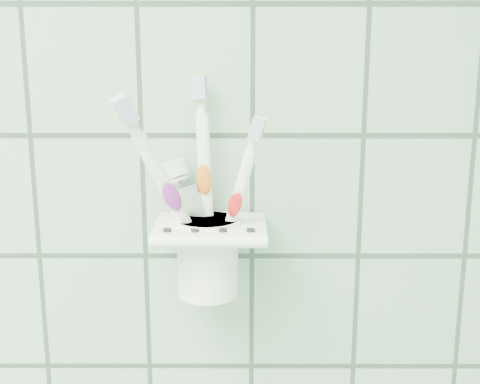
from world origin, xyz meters
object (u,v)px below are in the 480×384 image
object	(u,v)px
cup	(208,253)
toothbrush_orange	(212,198)
toothbrush_pink	(215,179)
toothbrush_blue	(209,182)
toothpaste_tube	(211,211)
holder_bracket	(211,230)

from	to	relation	value
cup	toothbrush_orange	size ratio (longest dim) A/B	0.44
toothbrush_pink	toothbrush_orange	world-z (taller)	toothbrush_pink
toothbrush_blue	toothpaste_tube	size ratio (longest dim) A/B	1.49
cup	holder_bracket	bearing A→B (deg)	-44.38
toothbrush_blue	toothpaste_tube	distance (m)	0.03
toothbrush_orange	toothpaste_tube	xyz separation A→B (m)	(-0.00, 0.01, -0.02)
holder_bracket	toothbrush_blue	world-z (taller)	toothbrush_blue
holder_bracket	toothbrush_orange	world-z (taller)	toothbrush_orange
toothbrush_pink	toothbrush_blue	distance (m)	0.01
holder_bracket	cup	world-z (taller)	same
toothbrush_blue	toothbrush_orange	distance (m)	0.02
toothbrush_pink	toothbrush_blue	world-z (taller)	toothbrush_pink
toothbrush_orange	toothpaste_tube	distance (m)	0.02
toothbrush_blue	toothbrush_pink	bearing A→B (deg)	-5.61
toothbrush_orange	toothpaste_tube	bearing A→B (deg)	115.41
toothbrush_pink	toothbrush_orange	distance (m)	0.02
cup	toothpaste_tube	size ratio (longest dim) A/B	0.56
holder_bracket	cup	size ratio (longest dim) A/B	1.38
toothbrush_pink	toothbrush_orange	xyz separation A→B (m)	(-0.00, -0.00, -0.02)
cup	toothbrush_orange	bearing A→B (deg)	27.80
toothbrush_pink	toothpaste_tube	size ratio (longest dim) A/B	1.49
cup	toothbrush_blue	size ratio (longest dim) A/B	0.38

